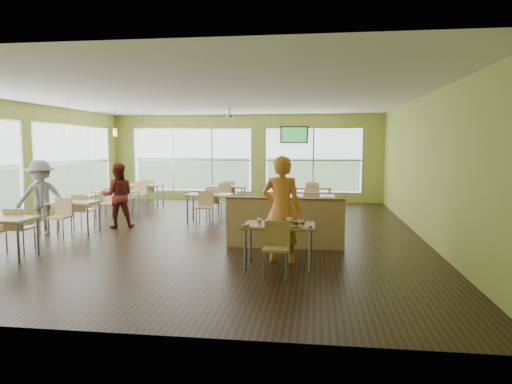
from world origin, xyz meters
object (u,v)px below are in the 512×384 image
at_px(main_table, 279,231).
at_px(food_basket, 299,222).
at_px(man_plaid, 281,209).
at_px(half_wall_divider, 285,223).

distance_m(main_table, food_basket, 0.37).
bearing_deg(main_table, man_plaid, 87.74).
bearing_deg(food_basket, main_table, -172.02).
xyz_separation_m(main_table, half_wall_divider, (0.00, 1.45, -0.11)).
distance_m(main_table, half_wall_divider, 1.45).
xyz_separation_m(half_wall_divider, food_basket, (0.33, -1.40, 0.26)).
height_order(half_wall_divider, man_plaid, man_plaid).
bearing_deg(half_wall_divider, man_plaid, -89.31).
bearing_deg(main_table, food_basket, 7.98).
relative_size(man_plaid, food_basket, 8.22).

